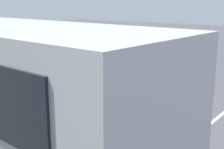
% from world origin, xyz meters
% --- Properties ---
extents(ground_plane, '(80.00, 80.00, 0.00)m').
position_xyz_m(ground_plane, '(0.00, 0.00, 0.00)').
color(ground_plane, '#424247').
extents(spectator_far_left, '(0.58, 0.34, 1.74)m').
position_xyz_m(spectator_far_left, '(-1.18, 2.01, 1.04)').
color(spectator_far_left, black).
rests_on(spectator_far_left, ground_plane).
extents(spectator_left, '(0.57, 0.33, 1.72)m').
position_xyz_m(spectator_left, '(-0.09, 2.07, 1.02)').
color(spectator_left, black).
rests_on(spectator_left, ground_plane).
extents(spectator_centre, '(0.58, 0.34, 1.70)m').
position_xyz_m(spectator_centre, '(1.13, 2.23, 1.01)').
color(spectator_centre, '#473823').
rests_on(spectator_centre, ground_plane).
extents(spectator_right, '(0.58, 0.36, 1.77)m').
position_xyz_m(spectator_right, '(2.21, 2.36, 1.06)').
color(spectator_right, '#473823').
rests_on(spectator_right, ground_plane).
extents(spectator_far_right, '(0.57, 0.39, 1.66)m').
position_xyz_m(spectator_far_right, '(3.34, 2.38, 0.99)').
color(spectator_far_right, '#473823').
rests_on(spectator_far_right, ground_plane).
extents(parked_motorcycle_silver, '(2.05, 0.58, 0.99)m').
position_xyz_m(parked_motorcycle_silver, '(-0.33, 2.65, 0.48)').
color(parked_motorcycle_silver, black).
rests_on(parked_motorcycle_silver, ground_plane).
extents(stunt_motorcycle, '(1.99, 0.58, 1.76)m').
position_xyz_m(stunt_motorcycle, '(1.36, -2.88, 1.02)').
color(stunt_motorcycle, black).
rests_on(stunt_motorcycle, ground_plane).
extents(bay_line_b, '(0.19, 4.54, 0.01)m').
position_xyz_m(bay_line_b, '(-2.59, -1.52, 0.00)').
color(bay_line_b, white).
rests_on(bay_line_b, ground_plane).
extents(bay_line_c, '(0.20, 4.93, 0.01)m').
position_xyz_m(bay_line_c, '(0.02, -1.52, 0.00)').
color(bay_line_c, white).
rests_on(bay_line_c, ground_plane).
extents(bay_line_d, '(0.19, 4.36, 0.01)m').
position_xyz_m(bay_line_d, '(2.63, -1.52, 0.00)').
color(bay_line_d, white).
rests_on(bay_line_d, ground_plane).
extents(bay_line_e, '(0.19, 4.66, 0.01)m').
position_xyz_m(bay_line_e, '(5.23, -1.52, 0.00)').
color(bay_line_e, white).
rests_on(bay_line_e, ground_plane).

